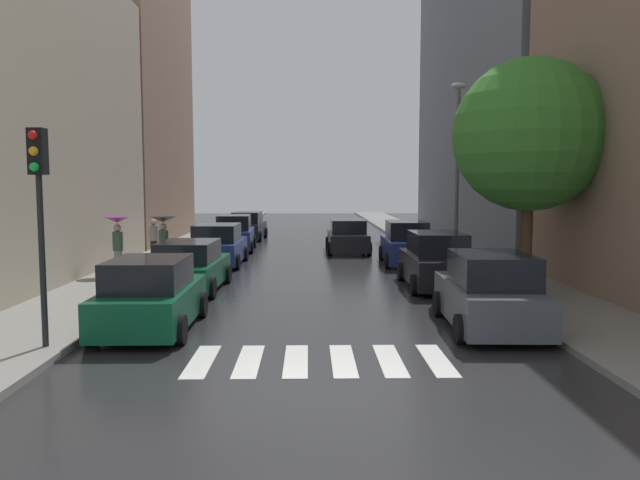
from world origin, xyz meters
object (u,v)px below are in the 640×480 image
parked_car_left_fifth (248,227)px  car_midroad (348,237)px  parked_car_left_second (190,267)px  parked_car_left_third (218,246)px  lamp_post_right (457,162)px  parked_car_left_nearest (151,297)px  traffic_light_left_corner (39,188)px  parked_car_right_nearest (490,294)px  parked_car_right_third (406,244)px  pedestrian_near_tree (163,231)px  street_tree_right (530,135)px  parked_car_left_fourth (234,234)px  parked_car_right_second (436,262)px  pedestrian_foreground (118,234)px  pedestrian_by_kerb (154,238)px

parked_car_left_fifth → car_midroad: bearing=-138.1°
parked_car_left_second → parked_car_left_fifth: bearing=1.4°
parked_car_left_third → lamp_post_right: lamp_post_right is taller
lamp_post_right → parked_car_left_nearest: bearing=-133.7°
traffic_light_left_corner → parked_car_right_nearest: bearing=11.2°
parked_car_left_second → parked_car_right_third: size_ratio=1.04×
pedestrian_near_tree → street_tree_right: (12.23, -4.38, 3.24)m
parked_car_left_second → parked_car_left_third: (0.00, 6.04, 0.05)m
parked_car_right_nearest → street_tree_right: (2.55, 4.89, 4.01)m
parked_car_left_second → parked_car_left_fifth: 17.58m
parked_car_left_third → parked_car_right_nearest: 13.88m
parked_car_left_nearest → parked_car_left_fifth: parked_car_left_nearest is taller
parked_car_left_fourth → car_midroad: bearing=-100.5°
parked_car_right_second → street_tree_right: bearing=-107.4°
parked_car_left_third → car_midroad: size_ratio=1.00×
lamp_post_right → parked_car_left_fourth: bearing=143.5°
parked_car_left_third → parked_car_right_third: parked_car_right_third is taller
parked_car_left_fifth → pedestrian_foreground: size_ratio=2.11×
parked_car_left_third → parked_car_left_fifth: 11.54m
parked_car_left_fifth → pedestrian_by_kerb: pedestrian_by_kerb is taller
car_midroad → pedestrian_by_kerb: bearing=115.0°
parked_car_right_nearest → car_midroad: 16.24m
parked_car_right_second → lamp_post_right: bearing=-21.1°
parked_car_left_third → traffic_light_left_corner: 13.57m
parked_car_left_second → pedestrian_near_tree: pedestrian_near_tree is taller
street_tree_right → traffic_light_left_corner: size_ratio=1.64×
parked_car_right_third → pedestrian_by_kerb: (-10.63, 0.63, 0.21)m
parked_car_right_nearest → parked_car_right_third: (-0.13, 11.47, 0.01)m
parked_car_left_nearest → parked_car_left_third: parked_car_left_third is taller
parked_car_left_nearest → parked_car_left_third: 11.33m
street_tree_right → traffic_light_left_corner: street_tree_right is taller
parked_car_left_nearest → lamp_post_right: (9.39, 9.83, 3.43)m
pedestrian_foreground → lamp_post_right: size_ratio=0.29×
pedestrian_near_tree → pedestrian_foreground: bearing=36.6°
parked_car_left_fifth → pedestrian_by_kerb: 11.22m
street_tree_right → parked_car_right_nearest: bearing=-117.6°
pedestrian_near_tree → parked_car_right_second: bearing=150.4°
parked_car_right_second → parked_car_right_third: 5.74m
parked_car_left_fourth → parked_car_right_second: size_ratio=0.96×
parked_car_right_second → pedestrian_by_kerb: pedestrian_by_kerb is taller
parked_car_left_third → pedestrian_near_tree: size_ratio=2.19×
parked_car_right_third → parked_car_left_fourth: bearing=56.9°
car_midroad → parked_car_right_nearest: bearing=-172.1°
pedestrian_foreground → parked_car_left_fifth: bearing=38.1°
pedestrian_by_kerb → parked_car_right_nearest: bearing=97.6°
street_tree_right → parked_car_right_third: bearing=112.2°
parked_car_right_nearest → lamp_post_right: bearing=-6.7°
parked_car_left_third → traffic_light_left_corner: (-1.49, -13.25, 2.49)m
parked_car_left_nearest → pedestrian_near_tree: bearing=11.1°
parked_car_right_nearest → parked_car_left_third: bearing=37.2°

